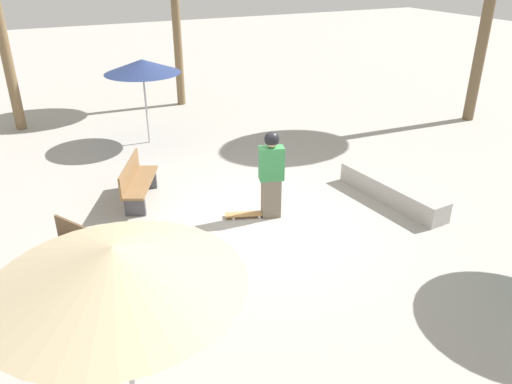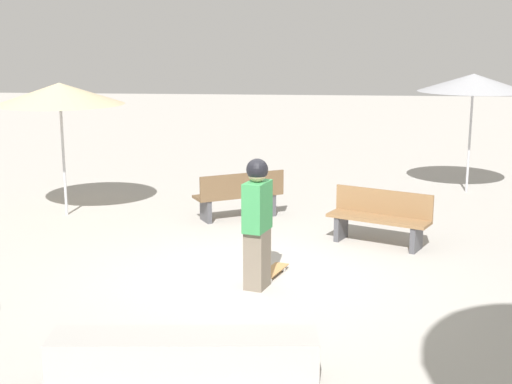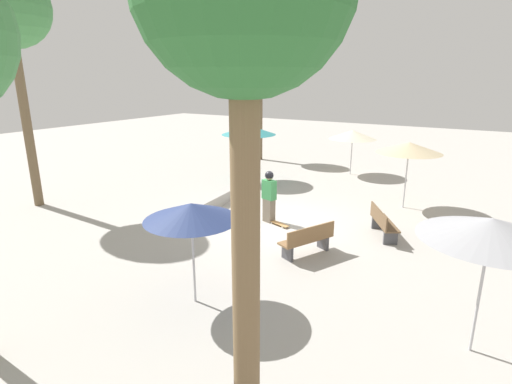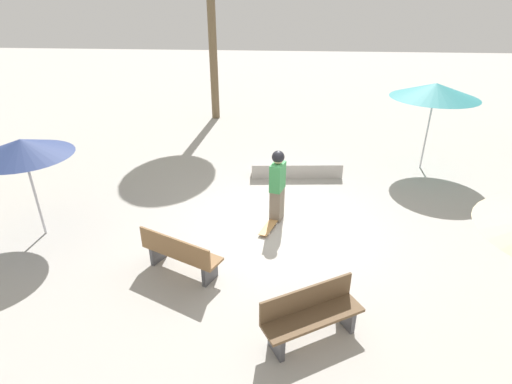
{
  "view_description": "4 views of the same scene",
  "coord_description": "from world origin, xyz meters",
  "px_view_note": "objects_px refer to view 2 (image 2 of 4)",
  "views": [
    {
      "loc": [
        -7.41,
        3.61,
        4.62
      ],
      "look_at": [
        -0.18,
        0.11,
        0.73
      ],
      "focal_mm": 35.0,
      "sensor_mm": 36.0,
      "label": 1
    },
    {
      "loc": [
        0.91,
        -9.14,
        3.23
      ],
      "look_at": [
        0.13,
        -0.62,
        1.34
      ],
      "focal_mm": 50.0,
      "sensor_mm": 36.0,
      "label": 2
    },
    {
      "loc": [
        11.0,
        5.66,
        4.6
      ],
      "look_at": [
        0.45,
        -0.65,
        1.05
      ],
      "focal_mm": 28.0,
      "sensor_mm": 36.0,
      "label": 3
    },
    {
      "loc": [
        -0.05,
        7.77,
        4.8
      ],
      "look_at": [
        0.59,
        -0.23,
        0.75
      ],
      "focal_mm": 28.0,
      "sensor_mm": 36.0,
      "label": 4
    }
  ],
  "objects_px": {
    "skater_main": "(257,219)",
    "skateboard": "(271,272)",
    "shade_umbrella_grey": "(473,83)",
    "concrete_ledge": "(184,355)",
    "bench_near": "(380,218)",
    "shade_umbrella_tan": "(60,94)",
    "bench_far": "(239,195)"
  },
  "relations": [
    {
      "from": "bench_near",
      "to": "shade_umbrella_tan",
      "type": "relative_size",
      "value": 0.68
    },
    {
      "from": "shade_umbrella_tan",
      "to": "shade_umbrella_grey",
      "type": "relative_size",
      "value": 0.98
    },
    {
      "from": "bench_far",
      "to": "shade_umbrella_grey",
      "type": "bearing_deg",
      "value": 0.38
    },
    {
      "from": "skater_main",
      "to": "shade_umbrella_tan",
      "type": "distance_m",
      "value": 5.34
    },
    {
      "from": "skater_main",
      "to": "shade_umbrella_grey",
      "type": "distance_m",
      "value": 7.41
    },
    {
      "from": "skater_main",
      "to": "bench_far",
      "type": "xyz_separation_m",
      "value": [
        -0.64,
        3.53,
        -0.5
      ]
    },
    {
      "from": "skateboard",
      "to": "concrete_ledge",
      "type": "bearing_deg",
      "value": -173.56
    },
    {
      "from": "shade_umbrella_grey",
      "to": "concrete_ledge",
      "type": "bearing_deg",
      "value": -116.55
    },
    {
      "from": "shade_umbrella_tan",
      "to": "skateboard",
      "type": "bearing_deg",
      "value": -37.41
    },
    {
      "from": "skater_main",
      "to": "shade_umbrella_grey",
      "type": "relative_size",
      "value": 0.7
    },
    {
      "from": "skater_main",
      "to": "bench_near",
      "type": "relative_size",
      "value": 1.04
    },
    {
      "from": "bench_near",
      "to": "shade_umbrella_grey",
      "type": "bearing_deg",
      "value": -92.39
    },
    {
      "from": "skater_main",
      "to": "concrete_ledge",
      "type": "bearing_deg",
      "value": -174.31
    },
    {
      "from": "bench_near",
      "to": "shade_umbrella_grey",
      "type": "relative_size",
      "value": 0.67
    },
    {
      "from": "skater_main",
      "to": "shade_umbrella_grey",
      "type": "height_order",
      "value": "shade_umbrella_grey"
    },
    {
      "from": "skateboard",
      "to": "shade_umbrella_grey",
      "type": "relative_size",
      "value": 0.33
    },
    {
      "from": "shade_umbrella_tan",
      "to": "shade_umbrella_grey",
      "type": "xyz_separation_m",
      "value": [
        7.69,
        2.67,
        0.06
      ]
    },
    {
      "from": "bench_near",
      "to": "concrete_ledge",
      "type": "bearing_deg",
      "value": 89.95
    },
    {
      "from": "concrete_ledge",
      "to": "bench_near",
      "type": "xyz_separation_m",
      "value": [
        2.22,
        4.66,
        0.22
      ]
    },
    {
      "from": "bench_far",
      "to": "shade_umbrella_grey",
      "type": "distance_m",
      "value": 5.54
    },
    {
      "from": "shade_umbrella_grey",
      "to": "skateboard",
      "type": "bearing_deg",
      "value": -122.97
    },
    {
      "from": "concrete_ledge",
      "to": "bench_far",
      "type": "xyz_separation_m",
      "value": [
        -0.15,
        6.05,
        0.22
      ]
    },
    {
      "from": "bench_near",
      "to": "bench_far",
      "type": "distance_m",
      "value": 2.75
    },
    {
      "from": "skater_main",
      "to": "skateboard",
      "type": "distance_m",
      "value": 0.99
    },
    {
      "from": "skater_main",
      "to": "skateboard",
      "type": "relative_size",
      "value": 2.08
    },
    {
      "from": "bench_near",
      "to": "shade_umbrella_grey",
      "type": "height_order",
      "value": "shade_umbrella_grey"
    },
    {
      "from": "bench_near",
      "to": "bench_far",
      "type": "height_order",
      "value": "same"
    },
    {
      "from": "concrete_ledge",
      "to": "shade_umbrella_grey",
      "type": "distance_m",
      "value": 9.94
    },
    {
      "from": "skateboard",
      "to": "shade_umbrella_tan",
      "type": "relative_size",
      "value": 0.34
    },
    {
      "from": "concrete_ledge",
      "to": "shade_umbrella_grey",
      "type": "height_order",
      "value": "shade_umbrella_grey"
    },
    {
      "from": "skateboard",
      "to": "shade_umbrella_grey",
      "type": "height_order",
      "value": "shade_umbrella_grey"
    },
    {
      "from": "shade_umbrella_tan",
      "to": "bench_far",
      "type": "bearing_deg",
      "value": 0.43
    }
  ]
}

